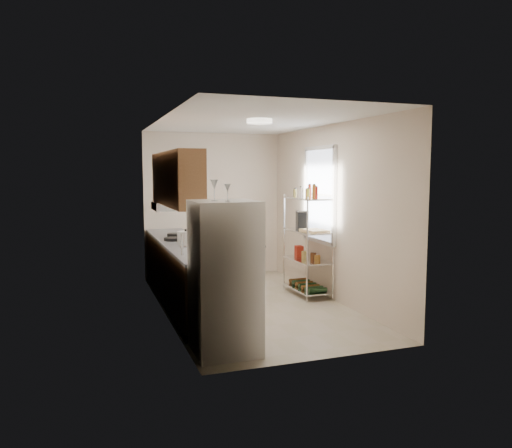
{
  "coord_description": "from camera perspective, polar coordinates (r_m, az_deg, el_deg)",
  "views": [
    {
      "loc": [
        -2.25,
        -6.62,
        1.91
      ],
      "look_at": [
        0.14,
        0.25,
        1.14
      ],
      "focal_mm": 35.0,
      "sensor_mm": 36.0,
      "label": 1
    }
  ],
  "objects": [
    {
      "name": "upper_cabinets",
      "position": [
        6.82,
        -9.16,
        5.12
      ],
      "size": [
        0.33,
        2.2,
        0.72
      ],
      "primitive_type": "cube",
      "color": "#9D6B43",
      "rests_on": "room"
    },
    {
      "name": "refrigerator",
      "position": [
        5.26,
        -3.59,
        -6.1
      ],
      "size": [
        0.66,
        0.66,
        1.61
      ],
      "primitive_type": "cube",
      "color": "silver",
      "rests_on": "ground"
    },
    {
      "name": "window",
      "position": [
        7.79,
        7.3,
        3.34
      ],
      "size": [
        0.06,
        1.0,
        1.46
      ],
      "primitive_type": "cube",
      "color": "white",
      "rests_on": "room"
    },
    {
      "name": "rice_cooker",
      "position": [
        6.94,
        -8.03,
        -1.6
      ],
      "size": [
        0.23,
        0.23,
        0.19
      ],
      "primitive_type": "cylinder",
      "color": "white",
      "rests_on": "counter_run"
    },
    {
      "name": "espresso_machine",
      "position": [
        7.84,
        5.29,
        0.5
      ],
      "size": [
        0.23,
        0.29,
        0.29
      ],
      "primitive_type": "cube",
      "rotation": [
        0.0,
        0.0,
        -0.27
      ],
      "color": "black",
      "rests_on": "bakers_rack"
    },
    {
      "name": "wine_glass_a",
      "position": [
        5.05,
        -4.78,
        3.85
      ],
      "size": [
        0.08,
        0.08,
        0.22
      ],
      "primitive_type": null,
      "color": "silver",
      "rests_on": "refrigerator"
    },
    {
      "name": "wine_glass_b",
      "position": [
        4.99,
        -3.27,
        3.59
      ],
      "size": [
        0.06,
        0.06,
        0.18
      ],
      "primitive_type": null,
      "color": "silver",
      "rests_on": "refrigerator"
    },
    {
      "name": "cutting_board",
      "position": [
        7.56,
        6.71,
        -0.73
      ],
      "size": [
        0.35,
        0.43,
        0.03
      ],
      "primitive_type": "cube",
      "rotation": [
        0.0,
        0.0,
        0.1
      ],
      "color": "tan",
      "rests_on": "bakers_rack"
    },
    {
      "name": "frying_pan_small",
      "position": [
        7.9,
        -9.33,
        -1.23
      ],
      "size": [
        0.23,
        0.23,
        0.04
      ],
      "primitive_type": "cylinder",
      "rotation": [
        0.0,
        0.0,
        -0.06
      ],
      "color": "black",
      "rests_on": "counter_run"
    },
    {
      "name": "counter_run",
      "position": [
        7.32,
        -8.4,
        -5.5
      ],
      "size": [
        0.63,
        3.51,
        0.9
      ],
      "color": "#9D6B43",
      "rests_on": "ground"
    },
    {
      "name": "range_hood",
      "position": [
        7.64,
        -9.76,
        2.04
      ],
      "size": [
        0.5,
        0.6,
        0.12
      ],
      "primitive_type": "cube",
      "color": "#B7BABC",
      "rests_on": "room"
    },
    {
      "name": "frying_pan_large",
      "position": [
        7.41,
        -9.48,
        -1.71
      ],
      "size": [
        0.35,
        0.35,
        0.05
      ],
      "primitive_type": "cylinder",
      "rotation": [
        0.0,
        0.0,
        -0.44
      ],
      "color": "black",
      "rests_on": "counter_run"
    },
    {
      "name": "ceiling_dome",
      "position": [
        6.74,
        0.4,
        11.66
      ],
      "size": [
        0.34,
        0.34,
        0.05
      ],
      "primitive_type": "cylinder",
      "color": "white",
      "rests_on": "room"
    },
    {
      "name": "bakers_rack",
      "position": [
        7.68,
        5.97,
        0.01
      ],
      "size": [
        0.45,
        0.9,
        1.73
      ],
      "color": "silver",
      "rests_on": "ground"
    },
    {
      "name": "room",
      "position": [
        7.02,
        -0.43,
        1.05
      ],
      "size": [
        2.52,
        4.42,
        2.62
      ],
      "color": "#B9AC96",
      "rests_on": "ground"
    },
    {
      "name": "storage_bag",
      "position": [
        7.97,
        4.94,
        -3.11
      ],
      "size": [
        0.12,
        0.16,
        0.17
      ],
      "primitive_type": "cube",
      "rotation": [
        0.0,
        0.0,
        -0.11
      ],
      "color": "#A72414",
      "rests_on": "bakers_rack"
    }
  ]
}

